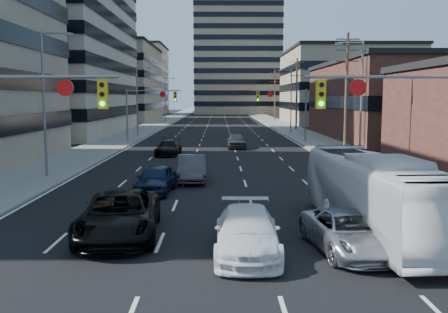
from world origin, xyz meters
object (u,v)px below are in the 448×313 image
object	(u,v)px
white_van	(247,232)
sedan_blue	(156,179)
black_pickup	(119,215)
silver_suv	(349,232)
transit_bus	(375,194)

from	to	relation	value
white_van	sedan_blue	distance (m)	11.21
white_van	black_pickup	bearing A→B (deg)	157.39
silver_suv	sedan_blue	size ratio (longest dim) A/B	1.10
silver_suv	black_pickup	bearing A→B (deg)	159.69
black_pickup	white_van	distance (m)	4.92
transit_bus	silver_suv	bearing A→B (deg)	-128.05
black_pickup	transit_bus	xyz separation A→B (m)	(9.33, 0.38, 0.66)
black_pickup	silver_suv	bearing A→B (deg)	-17.41
white_van	silver_suv	world-z (taller)	white_van
transit_bus	white_van	bearing A→B (deg)	-157.28
black_pickup	sedan_blue	world-z (taller)	black_pickup
sedan_blue	white_van	bearing A→B (deg)	-62.94
sedan_blue	black_pickup	bearing A→B (deg)	-86.87
silver_suv	white_van	bearing A→B (deg)	176.05
silver_suv	transit_bus	size ratio (longest dim) A/B	0.45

